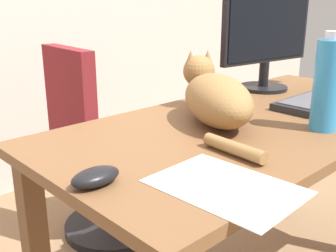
{
  "coord_description": "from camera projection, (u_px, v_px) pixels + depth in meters",
  "views": [
    {
      "loc": [
        -1.08,
        -0.72,
        1.11
      ],
      "look_at": [
        -0.42,
        -0.01,
        0.8
      ],
      "focal_mm": 43.51,
      "sensor_mm": 36.0,
      "label": 1
    }
  ],
  "objects": [
    {
      "name": "computer_mouse",
      "position": [
        96.0,
        177.0,
        0.83
      ],
      "size": [
        0.11,
        0.06,
        0.04
      ],
      "primitive_type": "ellipsoid",
      "color": "black",
      "rests_on": "desk"
    },
    {
      "name": "cat",
      "position": [
        215.0,
        96.0,
        1.24
      ],
      "size": [
        0.36,
        0.53,
        0.2
      ],
      "color": "olive",
      "rests_on": "desk"
    },
    {
      "name": "keyboard",
      "position": [
        321.0,
        100.0,
        1.48
      ],
      "size": [
        0.44,
        0.15,
        0.03
      ],
      "color": "#232328",
      "rests_on": "desk"
    },
    {
      "name": "paper_sheet",
      "position": [
        226.0,
        187.0,
        0.83
      ],
      "size": [
        0.22,
        0.31,
        0.0
      ],
      "primitive_type": "cube",
      "rotation": [
        0.0,
        0.0,
        0.05
      ],
      "color": "white",
      "rests_on": "desk"
    },
    {
      "name": "monitor",
      "position": [
        267.0,
        34.0,
        1.64
      ],
      "size": [
        0.48,
        0.2,
        0.41
      ],
      "color": "black",
      "rests_on": "desk"
    },
    {
      "name": "desk",
      "position": [
        258.0,
        148.0,
        1.35
      ],
      "size": [
        1.46,
        0.68,
        0.74
      ],
      "color": "brown",
      "rests_on": "ground_plane"
    },
    {
      "name": "office_chair",
      "position": [
        102.0,
        158.0,
        1.89
      ],
      "size": [
        0.48,
        0.48,
        0.91
      ],
      "color": "black",
      "rests_on": "ground_plane"
    },
    {
      "name": "water_bottle",
      "position": [
        327.0,
        85.0,
        1.15
      ],
      "size": [
        0.08,
        0.08,
        0.28
      ],
      "color": "#2D8CD1",
      "rests_on": "desk"
    }
  ]
}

